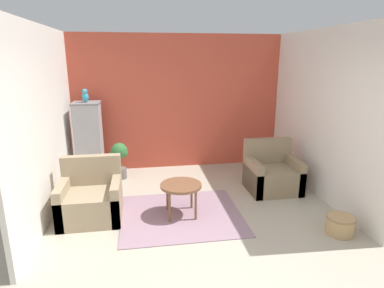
% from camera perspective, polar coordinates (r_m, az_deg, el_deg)
% --- Properties ---
extents(ground_plane, '(20.00, 20.00, 0.00)m').
position_cam_1_polar(ground_plane, '(3.91, 4.31, -20.53)').
color(ground_plane, '#B2A893').
rests_on(ground_plane, ground).
extents(wall_back_accent, '(4.37, 0.06, 2.73)m').
position_cam_1_polar(wall_back_accent, '(6.67, -2.43, 7.34)').
color(wall_back_accent, '#C64C38').
rests_on(wall_back_accent, ground_plane).
extents(wall_left, '(0.06, 3.46, 2.73)m').
position_cam_1_polar(wall_left, '(5.08, -24.78, 3.44)').
color(wall_left, silver).
rests_on(wall_left, ground_plane).
extents(wall_right, '(0.06, 3.46, 2.73)m').
position_cam_1_polar(wall_right, '(5.70, 21.98, 4.89)').
color(wall_right, silver).
rests_on(wall_right, ground_plane).
extents(area_rug, '(1.77, 1.56, 0.01)m').
position_cam_1_polar(area_rug, '(4.90, -1.93, -12.43)').
color(area_rug, gray).
rests_on(area_rug, ground_plane).
extents(coffee_table, '(0.60, 0.60, 0.49)m').
position_cam_1_polar(coffee_table, '(4.72, -1.97, -7.75)').
color(coffee_table, brown).
rests_on(coffee_table, ground_plane).
extents(armchair_left, '(0.86, 0.75, 0.87)m').
position_cam_1_polar(armchair_left, '(4.92, -17.50, -9.43)').
color(armchair_left, '#9E896B').
rests_on(armchair_left, ground_plane).
extents(armchair_right, '(0.86, 0.75, 0.87)m').
position_cam_1_polar(armchair_right, '(5.82, 14.03, -5.27)').
color(armchair_right, '#8E7A5B').
rests_on(armchair_right, ground_plane).
extents(birdcage, '(0.52, 0.52, 1.48)m').
position_cam_1_polar(birdcage, '(6.35, -17.80, 0.36)').
color(birdcage, slate).
rests_on(birdcage, ground_plane).
extents(parrot, '(0.12, 0.21, 0.25)m').
position_cam_1_polar(parrot, '(6.20, -18.45, 8.11)').
color(parrot, teal).
rests_on(parrot, birdcage).
extents(potted_plant, '(0.34, 0.31, 0.71)m').
position_cam_1_polar(potted_plant, '(6.29, -12.79, -2.17)').
color(potted_plant, '#66605B').
rests_on(potted_plant, ground_plane).
extents(wicker_basket, '(0.37, 0.37, 0.25)m').
position_cam_1_polar(wicker_basket, '(4.80, 24.86, -12.87)').
color(wicker_basket, tan).
rests_on(wicker_basket, ground_plane).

